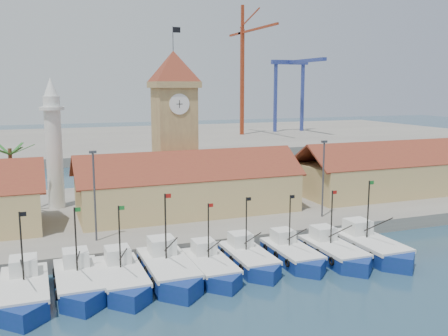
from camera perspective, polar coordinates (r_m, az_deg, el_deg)
name	(u,v)px	position (r m, az deg, el deg)	size (l,w,h in m)	color
ground	(256,282)	(44.28, 3.68, -12.83)	(400.00, 400.00, 0.00)	#1D394F
quay	(180,210)	(65.58, -5.08, -4.79)	(140.00, 32.00, 1.50)	gray
terminal	(98,141)	(149.08, -14.18, 2.97)	(240.00, 80.00, 2.00)	gray
boat_1	(24,294)	(42.75, -21.86, -13.22)	(3.62, 9.93, 7.51)	navy
boat_2	(79,284)	(43.42, -16.27, -12.58)	(3.54, 9.71, 7.34)	navy
boat_3	(123,280)	(43.35, -11.50, -12.43)	(3.51, 9.63, 7.28)	navy
boat_4	(169,271)	(44.37, -6.29, -11.68)	(3.84, 10.52, 7.96)	navy
boat_5	(212,268)	(45.15, -1.42, -11.40)	(3.28, 9.00, 6.81)	navy
boat_6	(250,260)	(47.21, 2.95, -10.46)	(3.33, 9.11, 6.90)	navy
boat_7	(293,255)	(48.84, 7.92, -9.87)	(3.29, 9.01, 6.82)	navy
boat_8	(335,253)	(50.02, 12.61, -9.50)	(3.45, 9.46, 7.16)	navy
boat_9	(372,248)	(52.14, 16.60, -8.80)	(3.82, 10.46, 7.91)	navy
hall_center	(188,192)	(61.11, -4.10, -2.70)	(27.04, 10.13, 7.61)	tan
hall_right	(400,175)	(76.54, 19.49, -0.78)	(31.20, 10.13, 7.61)	tan
clock_tower	(174,123)	(65.71, -5.70, 5.14)	(5.80, 5.80, 22.70)	tan
minaret	(54,143)	(65.66, -18.89, 2.73)	(3.00, 3.00, 16.30)	silver
palm_tree	(12,176)	(64.16, -23.12, -0.80)	(5.60, 5.03, 8.39)	brown
lamp_posts	(214,183)	(53.32, -1.12, -1.72)	(80.70, 0.25, 9.03)	#3F3F44
crane_red_right	(244,63)	(153.17, 2.34, 11.85)	(1.00, 33.36, 38.73)	maroon
gantry	(294,76)	(164.29, 8.05, 10.37)	(13.00, 22.00, 23.20)	navy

